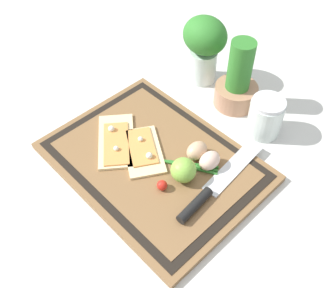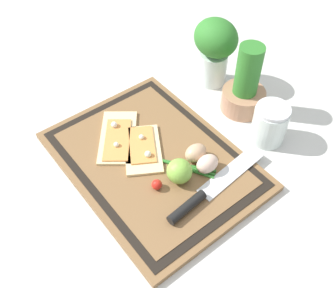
% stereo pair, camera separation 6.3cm
% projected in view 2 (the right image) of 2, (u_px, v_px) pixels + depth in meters
% --- Properties ---
extents(ground_plane, '(6.00, 6.00, 0.00)m').
position_uv_depth(ground_plane, '(153.00, 163.00, 0.95)').
color(ground_plane, silver).
extents(cutting_board, '(0.50, 0.37, 0.02)m').
position_uv_depth(cutting_board, '(153.00, 160.00, 0.95)').
color(cutting_board, brown).
rests_on(cutting_board, ground_plane).
extents(pizza_slice_near, '(0.19, 0.18, 0.02)m').
position_uv_depth(pizza_slice_near, '(118.00, 137.00, 0.98)').
color(pizza_slice_near, beige).
rests_on(pizza_slice_near, cutting_board).
extents(pizza_slice_far, '(0.18, 0.15, 0.02)m').
position_uv_depth(pizza_slice_far, '(143.00, 148.00, 0.95)').
color(pizza_slice_far, beige).
rests_on(pizza_slice_far, cutting_board).
extents(knife, '(0.06, 0.30, 0.02)m').
position_uv_depth(knife, '(202.00, 195.00, 0.86)').
color(knife, silver).
rests_on(knife, cutting_board).
extents(egg_brown, '(0.04, 0.06, 0.04)m').
position_uv_depth(egg_brown, '(196.00, 153.00, 0.92)').
color(egg_brown, tan).
rests_on(egg_brown, cutting_board).
extents(egg_pink, '(0.04, 0.06, 0.04)m').
position_uv_depth(egg_pink, '(207.00, 164.00, 0.90)').
color(egg_pink, beige).
rests_on(egg_pink, cutting_board).
extents(lime, '(0.06, 0.06, 0.06)m').
position_uv_depth(lime, '(179.00, 171.00, 0.88)').
color(lime, '#7FB742').
rests_on(lime, cutting_board).
extents(cherry_tomato_red, '(0.02, 0.02, 0.02)m').
position_uv_depth(cherry_tomato_red, '(157.00, 185.00, 0.87)').
color(cherry_tomato_red, red).
rests_on(cherry_tomato_red, cutting_board).
extents(scallion_bunch, '(0.24, 0.17, 0.01)m').
position_uv_depth(scallion_bunch, '(161.00, 160.00, 0.93)').
color(scallion_bunch, '#2D7528').
rests_on(scallion_bunch, cutting_board).
extents(herb_pot, '(0.12, 0.12, 0.20)m').
position_uv_depth(herb_pot, '(245.00, 89.00, 1.03)').
color(herb_pot, '#AD7A5B').
rests_on(herb_pot, ground_plane).
extents(sauce_jar, '(0.09, 0.09, 0.11)m').
position_uv_depth(sauce_jar, '(269.00, 126.00, 0.97)').
color(sauce_jar, silver).
rests_on(sauce_jar, ground_plane).
extents(herb_glass, '(0.13, 0.11, 0.20)m').
position_uv_depth(herb_glass, '(215.00, 47.00, 1.07)').
color(herb_glass, silver).
rests_on(herb_glass, ground_plane).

